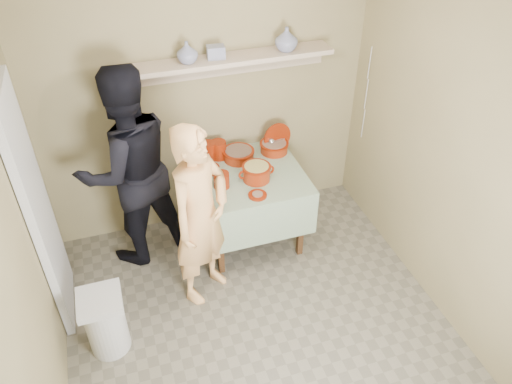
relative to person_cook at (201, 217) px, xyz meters
name	(u,v)px	position (x,y,z in m)	size (l,w,h in m)	color
ground	(268,347)	(0.31, -0.75, -0.81)	(3.50, 3.50, 0.00)	#706A58
tile_panel	(40,212)	(-1.15, 0.20, 0.19)	(0.06, 0.70, 2.00)	silver
plate_stack_a	(209,151)	(0.28, 0.84, 0.04)	(0.14, 0.14, 0.18)	#6E1402
plate_stack_b	(219,150)	(0.37, 0.85, 0.04)	(0.14, 0.14, 0.17)	#6E1402
bowl_stack	(221,180)	(0.28, 0.40, 0.02)	(0.14, 0.14, 0.14)	#6E1402
empty_bowl	(210,169)	(0.24, 0.65, -0.03)	(0.17, 0.17, 0.05)	#6E1402
propped_lid	(277,137)	(0.95, 0.84, 0.07)	(0.28, 0.28, 0.02)	#6E1402
vase_right	(286,39)	(1.01, 0.85, 1.01)	(0.19, 0.19, 0.20)	navy
vase_left	(187,52)	(0.16, 0.86, 1.00)	(0.17, 0.17, 0.18)	navy
ceramic_box	(216,52)	(0.40, 0.88, 0.96)	(0.15, 0.10, 0.10)	navy
person_cook	(201,217)	(0.00, 0.00, 0.00)	(0.59, 0.39, 1.62)	#F6B16A
person_helper	(129,169)	(-0.46, 0.67, 0.12)	(0.90, 0.70, 1.86)	black
room_shell	(271,181)	(0.31, -0.75, 0.80)	(3.04, 3.54, 2.62)	#95885B
serving_table	(248,183)	(0.56, 0.53, -0.17)	(0.97, 0.97, 0.76)	#4C2D16
cazuela_meat_a	(239,154)	(0.54, 0.77, 0.01)	(0.30, 0.30, 0.10)	maroon
cazuela_meat_b	(274,146)	(0.90, 0.79, 0.01)	(0.28, 0.28, 0.10)	maroon
ladle	(272,141)	(0.88, 0.80, 0.06)	(0.08, 0.26, 0.19)	silver
cazuela_rice	(256,172)	(0.60, 0.41, 0.03)	(0.33, 0.25, 0.14)	maroon
front_plate	(258,195)	(0.53, 0.18, -0.04)	(0.16, 0.16, 0.03)	#6E1402
wall_shelf	(228,61)	(0.51, 0.90, 0.86)	(1.80, 0.25, 0.21)	#C2AA90
trash_bin	(105,322)	(-0.85, -0.36, -0.53)	(0.32, 0.32, 0.56)	silver
electrical_cord	(366,94)	(1.78, 0.73, 0.44)	(0.01, 0.05, 0.90)	silver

